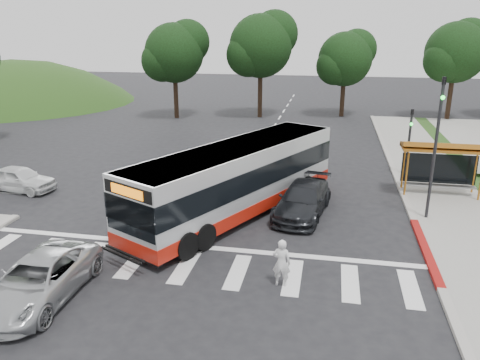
% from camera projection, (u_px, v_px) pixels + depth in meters
% --- Properties ---
extents(ground, '(140.00, 140.00, 0.00)m').
position_uv_depth(ground, '(217.00, 216.00, 22.05)').
color(ground, black).
rests_on(ground, ground).
extents(sidewalk_east, '(4.00, 40.00, 0.12)m').
position_uv_depth(sidewalk_east, '(431.00, 178.00, 27.48)').
color(sidewalk_east, gray).
rests_on(sidewalk_east, ground).
extents(curb_east, '(0.30, 40.00, 0.15)m').
position_uv_depth(curb_east, '(396.00, 176.00, 27.84)').
color(curb_east, '#9E9991').
rests_on(curb_east, ground).
extents(curb_east_red, '(0.32, 6.00, 0.15)m').
position_uv_depth(curb_east_red, '(426.00, 250.00, 18.51)').
color(curb_east_red, maroon).
rests_on(curb_east_red, ground).
extents(hillside_nw, '(44.00, 44.00, 10.00)m').
position_uv_depth(hillside_nw, '(17.00, 102.00, 55.90)').
color(hillside_nw, '#274315').
rests_on(hillside_nw, ground).
extents(crosswalk_ladder, '(18.00, 2.60, 0.01)m').
position_uv_depth(crosswalk_ladder, '(185.00, 267.00, 17.38)').
color(crosswalk_ladder, silver).
rests_on(crosswalk_ladder, ground).
extents(bus_shelter, '(4.20, 1.60, 2.86)m').
position_uv_depth(bus_shelter, '(443.00, 152.00, 24.10)').
color(bus_shelter, '#A5621B').
rests_on(bus_shelter, sidewalk_east).
extents(traffic_signal_ne_tall, '(0.18, 0.37, 6.50)m').
position_uv_depth(traffic_signal_ne_tall, '(437.00, 138.00, 20.48)').
color(traffic_signal_ne_tall, black).
rests_on(traffic_signal_ne_tall, ground).
extents(traffic_signal_ne_short, '(0.18, 0.37, 4.00)m').
position_uv_depth(traffic_signal_ne_short, '(410.00, 135.00, 27.44)').
color(traffic_signal_ne_short, black).
rests_on(traffic_signal_ne_short, ground).
extents(tree_ne_a, '(6.16, 5.74, 9.30)m').
position_uv_depth(tree_ne_a, '(457.00, 51.00, 43.30)').
color(tree_ne_a, black).
rests_on(tree_ne_a, parking_lot).
extents(tree_north_a, '(6.60, 6.15, 10.17)m').
position_uv_depth(tree_north_a, '(262.00, 45.00, 44.58)').
color(tree_north_a, black).
rests_on(tree_north_a, ground).
extents(tree_north_b, '(5.72, 5.33, 8.43)m').
position_uv_depth(tree_north_b, '(346.00, 58.00, 45.36)').
color(tree_north_b, black).
rests_on(tree_north_b, ground).
extents(tree_north_c, '(6.16, 5.74, 9.30)m').
position_uv_depth(tree_north_c, '(175.00, 52.00, 44.37)').
color(tree_north_c, black).
rests_on(tree_north_c, ground).
extents(transit_bus, '(8.21, 12.69, 3.31)m').
position_uv_depth(transit_bus, '(238.00, 181.00, 21.89)').
color(transit_bus, silver).
rests_on(transit_bus, ground).
extents(pedestrian, '(0.66, 0.47, 1.72)m').
position_uv_depth(pedestrian, '(282.00, 263.00, 15.88)').
color(pedestrian, silver).
rests_on(pedestrian, ground).
extents(dark_sedan, '(2.85, 5.38, 1.48)m').
position_uv_depth(dark_sedan, '(303.00, 200.00, 22.06)').
color(dark_sedan, black).
rests_on(dark_sedan, ground).
extents(silver_suv_south, '(2.38, 5.09, 1.41)m').
position_uv_depth(silver_suv_south, '(38.00, 280.00, 15.11)').
color(silver_suv_south, '#B0B2B5').
rests_on(silver_suv_south, ground).
extents(west_car_white, '(4.15, 2.08, 1.36)m').
position_uv_depth(west_car_white, '(20.00, 179.00, 25.32)').
color(west_car_white, silver).
rests_on(west_car_white, ground).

